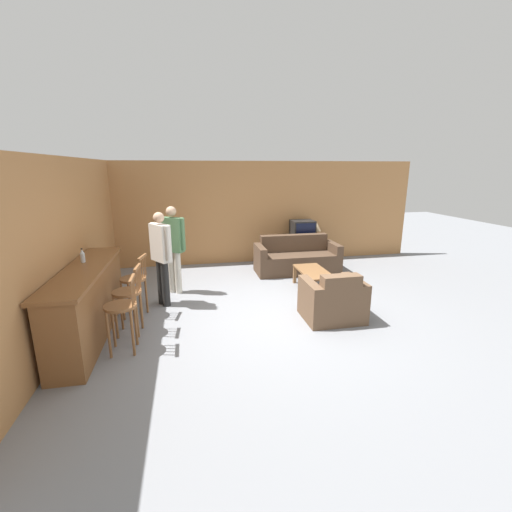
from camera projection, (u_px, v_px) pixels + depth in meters
The scene contains 16 objects.
ground_plane at pixel (274, 316), 5.78m from camera, with size 24.00×24.00×0.00m, color gray.
wall_back at pixel (241, 213), 8.82m from camera, with size 9.40×0.08×2.60m.
wall_left at pixel (84, 234), 6.06m from camera, with size 0.08×8.54×2.60m.
bar_counter at pixel (89, 302), 4.99m from camera, with size 0.55×2.62×1.05m.
bar_chair_near at pixel (122, 311), 4.54m from camera, with size 0.42×0.42×1.05m.
bar_chair_mid at pixel (128, 297), 5.04m from camera, with size 0.45×0.45×1.05m.
bar_chair_far at pixel (134, 283), 5.64m from camera, with size 0.49×0.49×1.05m.
couch_far at pixel (297, 259), 8.19m from camera, with size 1.97×0.82×0.86m.
armchair_near at pixel (333, 301), 5.59m from camera, with size 0.94×0.78×0.84m.
coffee_table at pixel (313, 274), 6.92m from camera, with size 0.54×1.09×0.41m.
tv_unit at pixel (302, 252), 9.02m from camera, with size 1.06×0.47×0.56m.
tv at pixel (302, 231), 8.87m from camera, with size 0.57×0.52×0.55m.
bottle at pixel (82, 256), 5.11m from camera, with size 0.07×0.07×0.22m.
table_lamp at pixel (317, 228), 8.93m from camera, with size 0.23×0.23×0.48m.
person_by_window at pixel (173, 245), 6.64m from camera, with size 0.48×0.36×1.73m.
person_by_counter at pixel (161, 254), 6.03m from camera, with size 0.39×0.49×1.70m.
Camera 1 is at (-1.35, -5.18, 2.43)m, focal length 24.00 mm.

